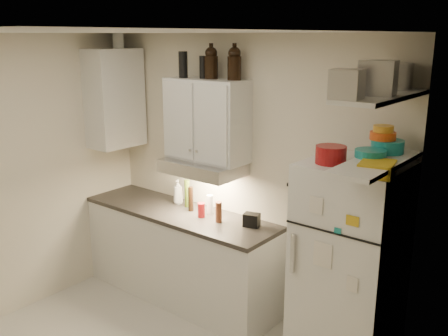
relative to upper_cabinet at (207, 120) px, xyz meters
The scene contains 35 objects.
ceiling 1.58m from the upper_cabinet, 77.33° to the right, with size 3.20×3.00×0.02m, color white.
back_wall 0.63m from the upper_cabinet, 30.26° to the left, with size 3.20×0.02×2.60m, color beige.
left_wall 1.94m from the upper_cabinet, 134.46° to the right, with size 0.02×3.00×2.60m, color beige.
right_wall 2.39m from the upper_cabinet, 34.95° to the right, with size 0.02×3.00×2.60m, color beige.
base_cabinet 1.41m from the upper_cabinet, 151.63° to the right, with size 2.10×0.60×0.88m, color silver.
countertop 0.97m from the upper_cabinet, 151.63° to the right, with size 2.10×0.62×0.04m, color #2D2926.
upper_cabinet is the anchor object (origin of this frame).
side_cabinet 1.15m from the upper_cabinet, behind, with size 0.33×0.55×1.00m, color silver.
range_hood 0.44m from the upper_cabinet, 90.00° to the right, with size 0.76×0.46×0.12m, color silver.
fridge 1.84m from the upper_cabinet, ahead, with size 0.70×0.68×1.70m, color silver.
shelf_hi 1.82m from the upper_cabinet, 10.05° to the right, with size 0.30×0.95×0.03m, color silver.
shelf_lo 1.78m from the upper_cabinet, 10.05° to the right, with size 0.30×0.95×0.03m, color silver.
knife_strip 1.13m from the upper_cabinet, ahead, with size 0.42×0.02×0.03m, color black.
dutch_oven 1.44m from the upper_cabinet, 12.04° to the right, with size 0.22×0.22×0.13m, color maroon.
book_stack 1.83m from the upper_cabinet, 12.40° to the right, with size 0.21×0.26×0.09m, color gold.
spice_jar 1.66m from the upper_cabinet, ahead, with size 0.05×0.05×0.09m, color silver.
stock_pot 1.76m from the upper_cabinet, ahead, with size 0.26×0.26×0.18m, color silver.
tin_a 1.86m from the upper_cabinet, 12.61° to the right, with size 0.22×0.19×0.22m, color #AAAAAD.
tin_b 1.88m from the upper_cabinet, 22.46° to the right, with size 0.17×0.17×0.17m, color #AAAAAD.
bowl_teal 1.71m from the upper_cabinet, ahead, with size 0.23×0.23×0.09m, color #178281.
bowl_orange 1.68m from the upper_cabinet, ahead, with size 0.18×0.18×0.05m, color #ED5216.
bowl_yellow 1.68m from the upper_cabinet, ahead, with size 0.14×0.14×0.05m, color gold.
plates 1.70m from the upper_cabinet, ahead, with size 0.21×0.21×0.05m, color #178281.
growler_a 0.52m from the upper_cabinet, 20.42° to the left, with size 0.12×0.12×0.29m, color black, non-canonical shape.
growler_b 0.59m from the upper_cabinet, ahead, with size 0.12×0.12×0.29m, color black, non-canonical shape.
thermos_a 0.48m from the upper_cabinet, behind, with size 0.07×0.07×0.20m, color black.
thermos_b 0.55m from the upper_cabinet, 166.08° to the right, with size 0.08×0.08×0.24m, color black.
side_jar 1.33m from the upper_cabinet, behind, with size 0.11×0.11×0.15m, color silver.
soap_bottle 0.87m from the upper_cabinet, behind, with size 0.11×0.11×0.28m, color silver.
pepper_mill 0.85m from the upper_cabinet, 27.49° to the right, with size 0.06×0.06×0.19m, color brown.
oil_bottle 0.81m from the upper_cabinet, behind, with size 0.05×0.05×0.28m, color #465B16.
vinegar_bottle 0.80m from the upper_cabinet, 159.71° to the right, with size 0.05×0.05×0.24m, color black.
clear_bottle 0.81m from the upper_cabinet, 13.39° to the right, with size 0.06×0.06×0.19m, color silver.
red_jar 0.85m from the upper_cabinet, 75.85° to the right, with size 0.07×0.07×0.14m, color maroon.
caddy 1.00m from the upper_cabinet, ahead, with size 0.14×0.10×0.12m, color black.
Camera 1 is at (2.66, -2.11, 2.58)m, focal length 40.00 mm.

